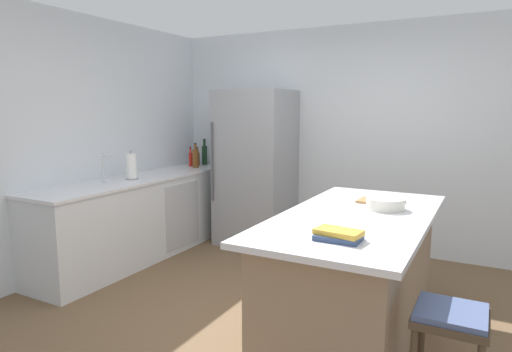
% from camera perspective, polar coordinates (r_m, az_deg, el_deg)
% --- Properties ---
extents(ground_plane, '(7.20, 7.20, 0.00)m').
position_cam_1_polar(ground_plane, '(3.59, 3.37, -18.76)').
color(ground_plane, brown).
extents(wall_rear, '(6.00, 0.10, 2.60)m').
position_cam_1_polar(wall_rear, '(5.32, 13.75, 4.64)').
color(wall_rear, silver).
rests_on(wall_rear, ground_plane).
extents(wall_left, '(0.10, 6.00, 2.60)m').
position_cam_1_polar(wall_left, '(4.77, -24.33, 3.68)').
color(wall_left, silver).
rests_on(wall_left, ground_plane).
extents(counter_run_left, '(0.65, 2.70, 0.90)m').
position_cam_1_polar(counter_run_left, '(5.14, -14.48, -5.09)').
color(counter_run_left, silver).
rests_on(counter_run_left, ground_plane).
extents(kitchen_island, '(0.98, 2.03, 0.91)m').
position_cam_1_polar(kitchen_island, '(3.36, 12.51, -12.31)').
color(kitchen_island, '#8E755B').
rests_on(kitchen_island, ground_plane).
extents(refrigerator, '(0.84, 0.77, 1.87)m').
position_cam_1_polar(refrigerator, '(5.41, -0.03, 1.05)').
color(refrigerator, '#93969B').
rests_on(refrigerator, ground_plane).
extents(bar_stool, '(0.36, 0.36, 0.64)m').
position_cam_1_polar(bar_stool, '(2.60, 23.68, -17.79)').
color(bar_stool, '#473828').
rests_on(bar_stool, ground_plane).
extents(sink_faucet, '(0.15, 0.05, 0.30)m').
position_cam_1_polar(sink_faucet, '(4.75, -18.95, 1.03)').
color(sink_faucet, silver).
rests_on(sink_faucet, counter_run_left).
extents(paper_towel_roll, '(0.14, 0.14, 0.31)m').
position_cam_1_polar(paper_towel_roll, '(4.92, -15.75, 1.14)').
color(paper_towel_roll, gray).
rests_on(paper_towel_roll, counter_run_left).
extents(wine_bottle, '(0.07, 0.07, 0.35)m').
position_cam_1_polar(wine_bottle, '(6.01, -6.64, 2.79)').
color(wine_bottle, '#19381E').
rests_on(wine_bottle, counter_run_left).
extents(syrup_bottle, '(0.06, 0.06, 0.25)m').
position_cam_1_polar(syrup_bottle, '(5.95, -7.54, 2.27)').
color(syrup_bottle, '#5B3319').
rests_on(syrup_bottle, counter_run_left).
extents(hot_sauce_bottle, '(0.05, 0.05, 0.26)m').
position_cam_1_polar(hot_sauce_bottle, '(5.89, -8.42, 2.25)').
color(hot_sauce_bottle, red).
rests_on(hot_sauce_bottle, counter_run_left).
extents(whiskey_bottle, '(0.08, 0.08, 0.32)m').
position_cam_1_polar(whiskey_bottle, '(5.73, -7.78, 2.32)').
color(whiskey_bottle, brown).
rests_on(whiskey_bottle, counter_run_left).
extents(cookbook_stack, '(0.28, 0.18, 0.06)m').
position_cam_1_polar(cookbook_stack, '(2.59, 10.57, -7.47)').
color(cookbook_stack, '#334770').
rests_on(cookbook_stack, kitchen_island).
extents(mixing_bowl, '(0.28, 0.28, 0.09)m').
position_cam_1_polar(mixing_bowl, '(3.44, 16.33, -3.44)').
color(mixing_bowl, silver).
rests_on(mixing_bowl, kitchen_island).
extents(cutting_board, '(0.35, 0.22, 0.02)m').
position_cam_1_polar(cutting_board, '(3.67, 15.76, -3.19)').
color(cutting_board, '#9E7042').
rests_on(cutting_board, kitchen_island).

